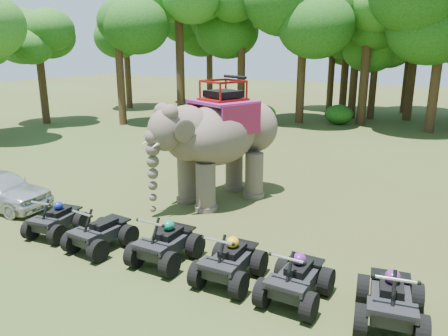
{
  "coord_description": "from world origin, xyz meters",
  "views": [
    {
      "loc": [
        5.67,
        -9.35,
        5.28
      ],
      "look_at": [
        0.0,
        1.2,
        1.9
      ],
      "focal_mm": 35.0,
      "sensor_mm": 36.0,
      "label": 1
    }
  ],
  "objects_px": {
    "atv_0": "(56,215)",
    "atv_3": "(230,255)",
    "atv_4": "(296,273)",
    "atv_5": "(391,293)",
    "elephant": "(221,140)",
    "atv_2": "(165,238)",
    "atv_1": "(100,227)"
  },
  "relations": [
    {
      "from": "atv_0",
      "to": "atv_2",
      "type": "xyz_separation_m",
      "value": [
        3.74,
        0.14,
        0.07
      ]
    },
    {
      "from": "atv_1",
      "to": "atv_2",
      "type": "relative_size",
      "value": 0.95
    },
    {
      "from": "atv_4",
      "to": "atv_5",
      "type": "distance_m",
      "value": 1.9
    },
    {
      "from": "elephant",
      "to": "atv_2",
      "type": "bearing_deg",
      "value": -54.45
    },
    {
      "from": "atv_5",
      "to": "atv_1",
      "type": "bearing_deg",
      "value": 172.28
    },
    {
      "from": "elephant",
      "to": "atv_5",
      "type": "relative_size",
      "value": 2.86
    },
    {
      "from": "atv_4",
      "to": "atv_5",
      "type": "height_order",
      "value": "atv_5"
    },
    {
      "from": "elephant",
      "to": "atv_1",
      "type": "distance_m",
      "value": 5.32
    },
    {
      "from": "atv_4",
      "to": "atv_5",
      "type": "bearing_deg",
      "value": 4.6
    },
    {
      "from": "atv_0",
      "to": "atv_3",
      "type": "height_order",
      "value": "atv_3"
    },
    {
      "from": "atv_0",
      "to": "atv_3",
      "type": "bearing_deg",
      "value": -5.59
    },
    {
      "from": "elephant",
      "to": "atv_4",
      "type": "bearing_deg",
      "value": -24.03
    },
    {
      "from": "atv_2",
      "to": "atv_4",
      "type": "bearing_deg",
      "value": -1.59
    },
    {
      "from": "elephant",
      "to": "atv_0",
      "type": "xyz_separation_m",
      "value": [
        -2.71,
        -4.91,
        -1.55
      ]
    },
    {
      "from": "atv_1",
      "to": "atv_3",
      "type": "xyz_separation_m",
      "value": [
        3.79,
        0.18,
        0.02
      ]
    },
    {
      "from": "atv_2",
      "to": "atv_5",
      "type": "height_order",
      "value": "atv_5"
    },
    {
      "from": "elephant",
      "to": "atv_3",
      "type": "distance_m",
      "value": 5.82
    },
    {
      "from": "atv_1",
      "to": "atv_4",
      "type": "distance_m",
      "value": 5.4
    },
    {
      "from": "atv_1",
      "to": "atv_0",
      "type": "bearing_deg",
      "value": -179.13
    },
    {
      "from": "elephant",
      "to": "atv_1",
      "type": "relative_size",
      "value": 3.04
    },
    {
      "from": "elephant",
      "to": "atv_2",
      "type": "xyz_separation_m",
      "value": [
        1.03,
        -4.77,
        -1.48
      ]
    },
    {
      "from": "atv_3",
      "to": "atv_4",
      "type": "xyz_separation_m",
      "value": [
        1.61,
        -0.04,
        -0.0
      ]
    },
    {
      "from": "atv_0",
      "to": "atv_4",
      "type": "xyz_separation_m",
      "value": [
        7.19,
        0.03,
        0.05
      ]
    },
    {
      "from": "atv_0",
      "to": "atv_5",
      "type": "xyz_separation_m",
      "value": [
        9.09,
        0.13,
        0.07
      ]
    },
    {
      "from": "atv_3",
      "to": "elephant",
      "type": "bearing_deg",
      "value": 119.83
    },
    {
      "from": "atv_1",
      "to": "atv_3",
      "type": "distance_m",
      "value": 3.8
    },
    {
      "from": "elephant",
      "to": "atv_4",
      "type": "distance_m",
      "value": 6.79
    },
    {
      "from": "atv_5",
      "to": "elephant",
      "type": "bearing_deg",
      "value": 133.6
    },
    {
      "from": "atv_3",
      "to": "atv_5",
      "type": "relative_size",
      "value": 0.97
    },
    {
      "from": "atv_2",
      "to": "atv_5",
      "type": "xyz_separation_m",
      "value": [
        5.35,
        -0.01,
        0.01
      ]
    },
    {
      "from": "atv_0",
      "to": "atv_4",
      "type": "bearing_deg",
      "value": -6.09
    },
    {
      "from": "atv_0",
      "to": "atv_1",
      "type": "xyz_separation_m",
      "value": [
        1.79,
        -0.1,
        0.03
      ]
    }
  ]
}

